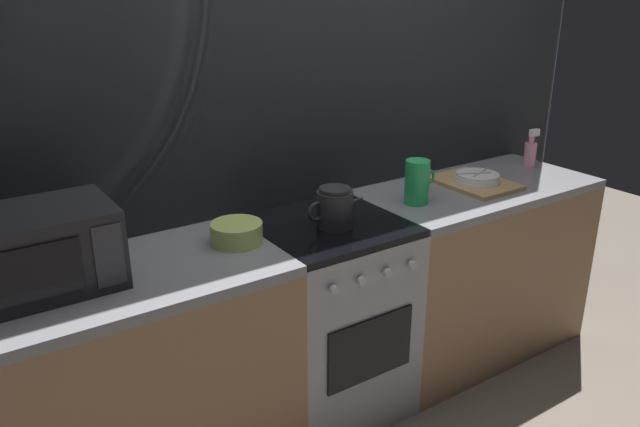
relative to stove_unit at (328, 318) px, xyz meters
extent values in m
plane|color=#6B6054|center=(0.00, 0.00, -0.45)|extent=(8.00, 8.00, 0.00)
cube|color=gray|center=(0.00, 0.33, 0.75)|extent=(3.60, 0.05, 2.40)
cube|color=#A8B2BC|center=(0.00, 0.30, 0.75)|extent=(3.58, 0.01, 2.39)
cube|color=#997251|center=(-0.90, 0.00, -0.02)|extent=(1.20, 0.60, 0.86)
cube|color=gray|center=(-0.90, 0.00, 0.43)|extent=(1.20, 0.60, 0.04)
cube|color=#9E9EA3|center=(0.00, 0.00, -0.01)|extent=(0.60, 0.60, 0.87)
cube|color=black|center=(0.00, 0.00, 0.44)|extent=(0.59, 0.59, 0.03)
cube|color=black|center=(0.00, -0.30, 0.00)|extent=(0.42, 0.01, 0.28)
cylinder|color=#B7B7BC|center=(-0.19, -0.32, 0.33)|extent=(0.04, 0.02, 0.04)
cylinder|color=#B7B7BC|center=(-0.06, -0.32, 0.33)|extent=(0.04, 0.02, 0.04)
cylinder|color=#B7B7BC|center=(0.06, -0.32, 0.33)|extent=(0.04, 0.02, 0.04)
cylinder|color=#B7B7BC|center=(0.19, -0.32, 0.33)|extent=(0.04, 0.02, 0.04)
cube|color=#997251|center=(0.90, 0.00, -0.02)|extent=(1.20, 0.60, 0.86)
cube|color=gray|center=(0.90, 0.00, 0.43)|extent=(1.20, 0.60, 0.04)
cube|color=black|center=(-1.10, 0.05, 0.59)|extent=(0.46, 0.34, 0.27)
cube|color=black|center=(-1.15, -0.13, 0.59)|extent=(0.28, 0.01, 0.17)
cube|color=#333338|center=(-0.93, -0.13, 0.59)|extent=(0.09, 0.01, 0.21)
cylinder|color=#262628|center=(0.00, -0.05, 0.53)|extent=(0.15, 0.15, 0.15)
cylinder|color=#262628|center=(0.00, -0.05, 0.61)|extent=(0.13, 0.13, 0.02)
cone|color=#262628|center=(0.11, -0.05, 0.54)|extent=(0.10, 0.04, 0.05)
torus|color=#262628|center=(-0.09, -0.05, 0.53)|extent=(0.08, 0.01, 0.08)
cylinder|color=#B7D166|center=(-0.41, 0.03, 0.49)|extent=(0.20, 0.20, 0.08)
cylinder|color=green|center=(0.47, -0.02, 0.55)|extent=(0.11, 0.11, 0.20)
torus|color=green|center=(0.53, -0.02, 0.56)|extent=(0.08, 0.01, 0.08)
cube|color=tan|center=(0.88, 0.02, 0.46)|extent=(0.30, 0.40, 0.02)
cylinder|color=white|center=(0.88, 0.00, 0.48)|extent=(0.22, 0.22, 0.01)
cylinder|color=white|center=(0.88, 0.00, 0.49)|extent=(0.21, 0.21, 0.01)
cylinder|color=white|center=(0.88, 0.00, 0.51)|extent=(0.21, 0.21, 0.01)
cylinder|color=silver|center=(0.90, 0.00, 0.52)|extent=(0.16, 0.07, 0.01)
cube|color=silver|center=(0.86, 0.01, 0.52)|extent=(0.16, 0.09, 0.00)
cylinder|color=pink|center=(1.36, 0.07, 0.52)|extent=(0.06, 0.06, 0.13)
cylinder|color=pink|center=(1.36, 0.07, 0.60)|extent=(0.03, 0.03, 0.04)
cube|color=white|center=(1.38, 0.07, 0.64)|extent=(0.06, 0.02, 0.04)
camera|label=1|loc=(-1.39, -2.00, 1.41)|focal=35.30mm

